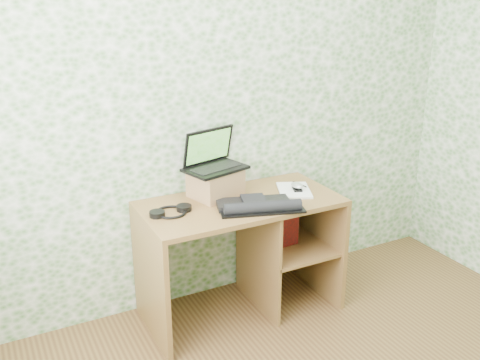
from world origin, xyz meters
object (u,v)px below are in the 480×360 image
desk (250,237)px  keyboard (258,205)px  laptop (213,159)px  notepad (294,190)px  riser (216,183)px

desk → keyboard: bearing=-104.4°
laptop → keyboard: laptop is taller
desk → notepad: (0.30, -0.04, 0.28)m
riser → notepad: riser is taller
laptop → keyboard: 0.41m
desk → riser: (-0.17, 0.12, 0.35)m
desk → keyboard: keyboard is taller
desk → notepad: 0.41m
laptop → desk: bearing=-56.7°
desk → laptop: (-0.17, 0.15, 0.49)m
desk → riser: bearing=146.5°
keyboard → notepad: bearing=39.9°
riser → laptop: 0.15m
riser → keyboard: size_ratio=0.57×
desk → laptop: 0.55m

